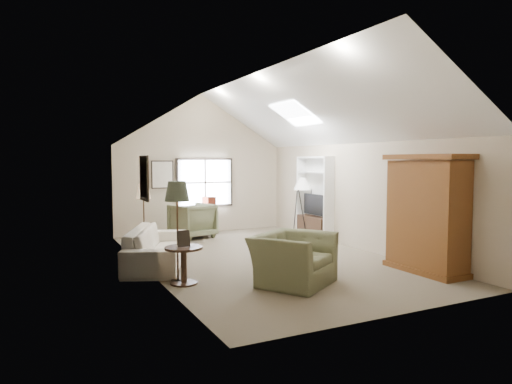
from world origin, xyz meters
name	(u,v)px	position (x,y,z in m)	size (l,w,h in m)	color
room_shell	(264,107)	(0.00, 0.00, 3.21)	(5.01, 8.01, 4.00)	#675B49
window	(205,183)	(0.10, 3.96, 1.45)	(1.72, 0.08, 1.42)	black
skylight	(295,113)	(1.30, 0.90, 3.22)	(0.80, 1.20, 0.52)	white
wall_art	(154,176)	(-1.88, 1.94, 1.73)	(1.97, 3.71, 0.88)	black
armoire	(427,214)	(2.18, -2.40, 1.10)	(0.60, 1.50, 2.20)	brown
tv_alcove	(315,196)	(2.34, 1.60, 1.15)	(0.32, 1.30, 2.10)	white
media_console	(314,227)	(2.32, 1.60, 0.30)	(0.34, 1.18, 0.60)	#382316
tv_panel	(314,204)	(2.32, 1.60, 0.92)	(0.05, 0.90, 0.55)	black
sofa	(158,246)	(-2.20, 0.41, 0.37)	(2.54, 0.99, 0.74)	#F0E1CF
armchair_near	(293,259)	(-0.49, -2.01, 0.42)	(1.30, 1.14, 0.85)	#5B6345
armchair_far	(192,221)	(-0.55, 3.17, 0.47)	(1.00, 1.03, 0.93)	#666A4A
coffee_table	(279,252)	(0.06, -0.56, 0.22)	(0.87, 0.48, 0.44)	#321F14
bowl	(279,240)	(0.06, -0.56, 0.47)	(0.21, 0.21, 0.05)	#382816
side_table	(184,265)	(-2.16, -1.19, 0.32)	(0.64, 0.64, 0.64)	#312314
side_chair	(210,215)	(0.14, 3.69, 0.52)	(0.40, 0.40, 1.04)	maroon
tripod_lamp	(302,207)	(2.20, 1.98, 0.83)	(0.48, 0.48, 1.65)	silver
dark_lamp	(177,231)	(-2.20, -0.99, 0.89)	(0.42, 0.42, 1.77)	black
tan_lamp	(144,219)	(-2.20, 1.61, 0.80)	(0.32, 0.32, 1.59)	tan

